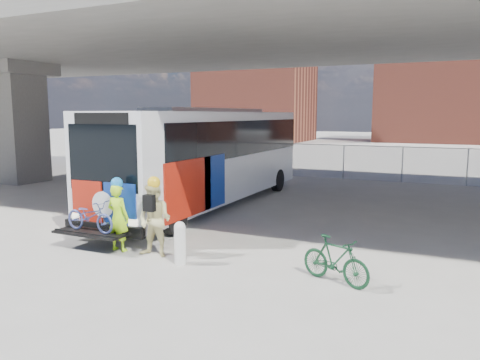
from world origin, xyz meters
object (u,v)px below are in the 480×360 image
Objects in this scene: bus at (211,150)px; cyclist_hivis at (118,216)px; bike_parked at (335,260)px; cyclist_tan at (155,219)px; bollard at (180,241)px.

bus is 6.79× the size of cyclist_hivis.
bus reaches higher than cyclist_hivis.
bike_parked is at bearing -177.82° from cyclist_hivis.
bike_parked is (4.46, 0.00, -0.45)m from cyclist_tan.
bike_parked is (6.27, -6.34, -1.62)m from bus.
cyclist_hivis is at bearing 171.83° from bollard.
cyclist_tan is at bearing -74.02° from bus.
bus reaches higher than bollard.
cyclist_hivis is 5.59m from bike_parked.
bollard reaches higher than bike_parked.
bollard is (2.71, -6.63, -1.57)m from bus.
cyclist_tan is 1.22× the size of bike_parked.
bollard is 2.07m from cyclist_hivis.
bollard is at bearing -21.18° from cyclist_tan.
bus is 6.49m from cyclist_hivis.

